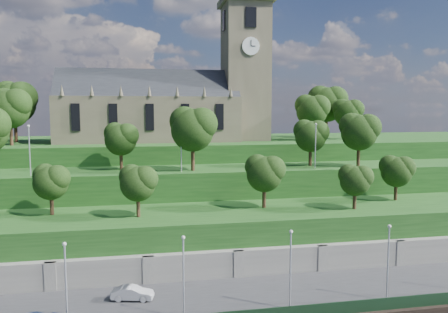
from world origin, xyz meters
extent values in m
cube|color=#2D2D30|center=(0.00, 6.00, 1.00)|extent=(160.00, 12.00, 2.00)
cube|color=slate|center=(0.00, 12.00, 2.50)|extent=(160.00, 2.00, 5.00)
cube|color=slate|center=(-15.00, 11.20, 2.50)|extent=(1.20, 0.60, 5.00)
cube|color=slate|center=(-5.00, 11.20, 2.50)|extent=(1.20, 0.60, 5.00)
cube|color=slate|center=(5.00, 11.20, 2.50)|extent=(1.20, 0.60, 5.00)
cube|color=slate|center=(15.00, 11.20, 2.50)|extent=(1.20, 0.60, 5.00)
cube|color=slate|center=(25.00, 11.20, 2.50)|extent=(1.20, 0.60, 5.00)
cube|color=#194216|center=(0.00, 18.00, 4.00)|extent=(160.00, 12.00, 8.00)
cube|color=#194216|center=(0.00, 29.00, 6.00)|extent=(160.00, 10.00, 12.00)
cube|color=#194216|center=(0.00, 50.00, 7.50)|extent=(160.00, 32.00, 15.00)
cube|color=brown|center=(-4.00, 46.00, 19.00)|extent=(32.00, 12.00, 8.00)
cube|color=black|center=(-4.00, 46.00, 23.00)|extent=(32.00, 10.18, 10.18)
cone|color=brown|center=(-18.00, 40.00, 23.90)|extent=(0.70, 0.70, 1.80)
cone|color=brown|center=(-13.33, 40.00, 23.90)|extent=(0.70, 0.70, 1.80)
cone|color=brown|center=(-8.67, 40.00, 23.90)|extent=(0.70, 0.70, 1.80)
cone|color=brown|center=(-4.00, 40.00, 23.90)|extent=(0.70, 0.70, 1.80)
cone|color=brown|center=(0.67, 40.00, 23.90)|extent=(0.70, 0.70, 1.80)
cone|color=brown|center=(5.33, 40.00, 23.90)|extent=(0.70, 0.70, 1.80)
cone|color=brown|center=(10.00, 40.00, 23.90)|extent=(0.70, 0.70, 1.80)
cube|color=black|center=(-16.00, 39.92, 19.50)|extent=(1.40, 0.25, 4.50)
cube|color=black|center=(-10.00, 39.92, 19.50)|extent=(1.40, 0.25, 4.50)
cube|color=black|center=(-4.00, 39.92, 19.50)|extent=(1.40, 0.25, 4.50)
cube|color=black|center=(2.00, 39.92, 19.50)|extent=(1.40, 0.25, 4.50)
cube|color=black|center=(8.00, 39.92, 19.50)|extent=(1.40, 0.25, 4.50)
cube|color=brown|center=(14.00, 46.00, 27.50)|extent=(8.00, 8.00, 25.00)
cube|color=brown|center=(14.00, 46.00, 40.60)|extent=(9.20, 9.20, 1.20)
cone|color=brown|center=(18.00, 50.00, 41.80)|extent=(0.80, 0.80, 1.60)
cube|color=black|center=(14.00, 41.92, 37.00)|extent=(2.00, 0.25, 3.50)
cube|color=black|center=(14.00, 50.08, 37.00)|extent=(2.00, 0.25, 3.50)
cube|color=black|center=(9.92, 46.00, 37.00)|extent=(0.25, 2.00, 3.50)
cube|color=black|center=(18.08, 46.00, 37.00)|extent=(0.25, 2.00, 3.50)
cylinder|color=white|center=(14.00, 41.88, 32.00)|extent=(3.20, 0.30, 3.20)
cylinder|color=white|center=(18.12, 46.00, 32.00)|extent=(0.30, 3.20, 3.20)
cube|color=black|center=(14.00, 41.70, 32.50)|extent=(0.12, 0.05, 1.10)
cube|color=black|center=(14.40, 41.70, 32.00)|extent=(0.80, 0.05, 0.12)
cylinder|color=#332014|center=(-16.33, 20.00, 9.34)|extent=(0.48, 0.48, 2.68)
sphere|color=black|center=(-16.33, 20.00, 11.94)|extent=(4.18, 4.18, 4.18)
sphere|color=black|center=(-15.49, 19.58, 12.56)|extent=(3.13, 3.13, 3.13)
sphere|color=black|center=(-17.06, 20.52, 12.77)|extent=(2.92, 2.92, 2.92)
cylinder|color=#332014|center=(-5.99, 17.00, 9.35)|extent=(0.48, 0.48, 2.71)
sphere|color=black|center=(-5.99, 17.00, 11.97)|extent=(4.21, 4.21, 4.21)
sphere|color=black|center=(-5.14, 16.58, 12.60)|extent=(3.16, 3.16, 3.16)
sphere|color=black|center=(-6.72, 17.53, 12.81)|extent=(2.95, 2.95, 2.95)
cylinder|color=#332014|center=(10.14, 19.00, 9.50)|extent=(0.49, 0.49, 2.99)
sphere|color=black|center=(10.14, 19.00, 12.39)|extent=(4.66, 4.66, 4.66)
sphere|color=black|center=(11.07, 18.53, 13.09)|extent=(3.49, 3.49, 3.49)
sphere|color=black|center=(9.33, 19.58, 13.32)|extent=(3.26, 3.26, 3.26)
cylinder|color=#332014|center=(21.34, 16.00, 9.25)|extent=(0.47, 0.47, 2.49)
sphere|color=black|center=(21.34, 16.00, 11.65)|extent=(3.87, 3.87, 3.87)
sphere|color=black|center=(22.11, 15.61, 12.23)|extent=(2.91, 2.91, 2.91)
sphere|color=black|center=(20.66, 16.48, 12.43)|extent=(2.71, 2.71, 2.71)
cylinder|color=#332014|center=(29.67, 20.00, 9.38)|extent=(0.48, 0.48, 2.75)
sphere|color=black|center=(29.67, 20.00, 12.04)|extent=(4.28, 4.28, 4.28)
sphere|color=black|center=(30.53, 19.57, 12.68)|extent=(3.21, 3.21, 3.21)
sphere|color=black|center=(28.92, 20.54, 12.89)|extent=(3.00, 3.00, 3.00)
cylinder|color=#332014|center=(-8.43, 30.00, 13.49)|extent=(0.49, 0.49, 2.98)
sphere|color=black|center=(-8.43, 30.00, 16.37)|extent=(4.63, 4.63, 4.63)
sphere|color=black|center=(-7.50, 29.54, 17.06)|extent=(3.47, 3.47, 3.47)
sphere|color=black|center=(-9.24, 30.58, 17.29)|extent=(3.24, 3.24, 3.24)
cylinder|color=#332014|center=(1.75, 27.00, 13.98)|extent=(0.54, 0.54, 3.97)
sphere|color=black|center=(1.75, 27.00, 17.82)|extent=(6.17, 6.17, 6.17)
sphere|color=black|center=(2.99, 26.38, 18.75)|extent=(4.63, 4.63, 4.63)
sphere|color=black|center=(0.67, 27.77, 19.06)|extent=(4.32, 4.32, 4.32)
cylinder|color=#332014|center=(20.43, 29.00, 13.56)|extent=(0.50, 0.50, 3.12)
sphere|color=black|center=(20.43, 29.00, 16.57)|extent=(4.85, 4.85, 4.85)
sphere|color=black|center=(21.40, 28.51, 17.30)|extent=(3.64, 3.64, 3.64)
sphere|color=black|center=(19.58, 29.61, 17.54)|extent=(3.40, 3.40, 3.40)
cylinder|color=#332014|center=(27.51, 27.00, 13.78)|extent=(0.52, 0.52, 3.56)
sphere|color=black|center=(27.51, 27.00, 17.22)|extent=(5.53, 5.53, 5.53)
sphere|color=black|center=(28.61, 26.45, 18.05)|extent=(4.15, 4.15, 4.15)
sphere|color=black|center=(26.54, 27.69, 18.33)|extent=(3.87, 3.87, 3.87)
cylinder|color=#332014|center=(-27.39, 48.00, 17.33)|extent=(0.57, 0.57, 4.67)
sphere|color=black|center=(-27.39, 48.00, 21.84)|extent=(7.26, 7.26, 7.26)
sphere|color=black|center=(-25.93, 47.27, 22.93)|extent=(5.44, 5.44, 5.44)
sphere|color=black|center=(-28.66, 48.91, 23.29)|extent=(5.08, 5.08, 5.08)
cylinder|color=#332014|center=(-25.99, 40.00, 16.99)|extent=(0.54, 0.54, 3.97)
sphere|color=black|center=(-25.99, 40.00, 20.83)|extent=(6.18, 6.18, 6.18)
sphere|color=black|center=(-24.75, 39.38, 21.76)|extent=(4.64, 4.64, 4.64)
sphere|color=black|center=(-27.07, 40.77, 22.06)|extent=(4.33, 4.33, 4.33)
cylinder|color=#332014|center=(25.81, 42.00, 16.85)|extent=(0.52, 0.52, 3.70)
sphere|color=black|center=(25.81, 42.00, 20.43)|extent=(5.76, 5.76, 5.76)
sphere|color=black|center=(26.96, 41.42, 21.29)|extent=(4.32, 4.32, 4.32)
sphere|color=black|center=(24.80, 42.72, 21.58)|extent=(4.03, 4.03, 4.03)
cylinder|color=#332014|center=(32.32, 50.00, 17.31)|extent=(0.57, 0.57, 4.61)
sphere|color=black|center=(32.32, 50.00, 21.77)|extent=(7.18, 7.18, 7.18)
sphere|color=black|center=(33.75, 49.28, 22.85)|extent=(5.38, 5.38, 5.38)
sphere|color=black|center=(31.06, 50.90, 23.20)|extent=(5.02, 5.02, 5.02)
cylinder|color=#332014|center=(33.98, 44.00, 16.69)|extent=(0.51, 0.51, 3.39)
sphere|color=black|center=(33.98, 44.00, 19.97)|extent=(5.27, 5.27, 5.27)
sphere|color=black|center=(35.04, 43.47, 20.76)|extent=(3.95, 3.95, 3.95)
sphere|color=black|center=(33.06, 44.66, 21.02)|extent=(3.69, 3.69, 3.69)
cylinder|color=#B2B2B7|center=(-12.00, 2.50, 5.68)|extent=(0.16, 0.16, 7.36)
sphere|color=silver|center=(-12.00, 2.50, 9.48)|extent=(0.36, 0.36, 0.36)
cylinder|color=#B2B2B7|center=(-2.00, 2.50, 5.68)|extent=(0.16, 0.16, 7.36)
sphere|color=silver|center=(-2.00, 2.50, 9.48)|extent=(0.36, 0.36, 0.36)
cylinder|color=#B2B2B7|center=(8.00, 2.50, 5.68)|extent=(0.16, 0.16, 7.36)
sphere|color=silver|center=(8.00, 2.50, 9.48)|extent=(0.36, 0.36, 0.36)
cylinder|color=#B2B2B7|center=(18.00, 2.50, 5.68)|extent=(0.16, 0.16, 7.36)
sphere|color=silver|center=(18.00, 2.50, 9.48)|extent=(0.36, 0.36, 0.36)
cylinder|color=#B2B2B7|center=(-20.00, 26.00, 15.24)|extent=(0.16, 0.16, 6.47)
sphere|color=silver|center=(-20.00, 26.00, 18.59)|extent=(0.36, 0.36, 0.36)
cylinder|color=#B2B2B7|center=(0.00, 26.00, 15.24)|extent=(0.16, 0.16, 6.47)
sphere|color=silver|center=(0.00, 26.00, 18.59)|extent=(0.36, 0.36, 0.36)
cylinder|color=#B2B2B7|center=(20.00, 26.00, 15.24)|extent=(0.16, 0.16, 6.47)
sphere|color=silver|center=(20.00, 26.00, 18.59)|extent=(0.36, 0.36, 0.36)
imported|color=#9C9DA1|center=(-6.62, 7.32, 2.68)|extent=(4.33, 2.28, 1.36)
camera|label=1|loc=(-5.44, -35.05, 20.71)|focal=35.00mm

